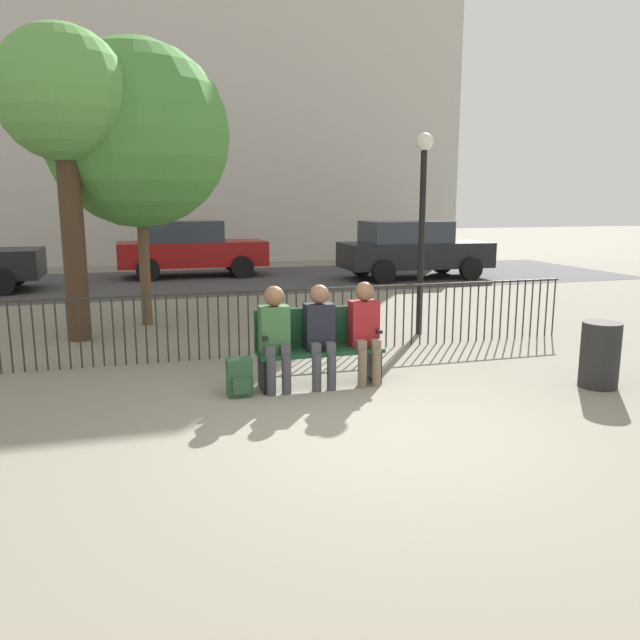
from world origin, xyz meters
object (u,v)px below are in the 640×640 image
Objects in this scene: park_bench at (318,344)px; tree_0 at (63,101)px; backpack at (240,377)px; parked_car_0 at (412,249)px; trash_bin at (600,355)px; parked_car_1 at (190,247)px; seated_person_2 at (365,326)px; tree_1 at (138,135)px; seated_person_1 at (320,330)px; seated_person_0 at (275,332)px; lamp_post at (423,201)px.

tree_0 reaches higher than park_bench.
parked_car_0 reaches higher than backpack.
trash_bin reaches higher than backpack.
parked_car_1 reaches higher than park_bench.
tree_0 is (-3.53, 3.51, 2.95)m from seated_person_2.
seated_person_1 is at bearing -66.99° from tree_1.
seated_person_2 is at bearing -12.76° from park_bench.
trash_bin is (5.10, -5.46, -2.89)m from tree_1.
park_bench is 1.22× the size of seated_person_0.
park_bench is 0.46× the size of lamp_post.
trash_bin is at bearing -18.58° from park_bench.
seated_person_0 is 0.66m from backpack.
parked_car_0 is (6.43, 9.48, 0.63)m from backpack.
seated_person_0 is at bearing 165.82° from trash_bin.
tree_0 is 6.05× the size of trash_bin.
backpack is 0.10× the size of parked_car_0.
park_bench is at bearing -87.06° from parked_car_1.
lamp_post reaches higher than park_bench.
trash_bin is at bearing -77.03° from lamp_post.
seated_person_0 reaches higher than park_bench.
parked_car_0 is at bearing 66.48° from lamp_post.
parked_car_1 is at bearing 88.04° from backpack.
park_bench is 5.51m from tree_0.
parked_car_0 is 5.35× the size of trash_bin.
tree_0 is 5.69m from lamp_post.
lamp_post is (2.41, 2.40, 1.48)m from seated_person_1.
parked_car_0 is (5.99, 9.39, 0.14)m from seated_person_0.
seated_person_1 reaches higher than trash_bin.
parked_car_0 and parked_car_1 have the same top height.
tree_1 reaches higher than backpack.
parked_car_0 is 6.44m from parked_car_1.
parked_car_0 reaches higher than seated_person_0.
park_bench is 11.54m from parked_car_1.
backpack is 4.65m from lamp_post.
park_bench is 0.61m from seated_person_0.
park_bench is at bearing 12.66° from seated_person_0.
seated_person_2 is 0.38× the size of lamp_post.
parked_car_1 reaches higher than backpack.
seated_person_2 is at bearing 3.38° from backpack.
tree_0 is at bearing -106.40° from parked_car_1.
seated_person_0 is at bearing -55.32° from tree_0.
trash_bin is at bearing -14.18° from seated_person_0.
parked_car_0 is at bearing 62.49° from seated_person_2.
seated_person_1 is 3.72m from lamp_post.
trash_bin is (3.72, -0.94, -0.31)m from seated_person_0.
tree_1 reaches higher than seated_person_1.
backpack is at bearing -174.72° from seated_person_1.
seated_person_1 is 0.25× the size of tree_1.
seated_person_2 is 5.76m from tree_1.
seated_person_0 is 0.25× the size of tree_1.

